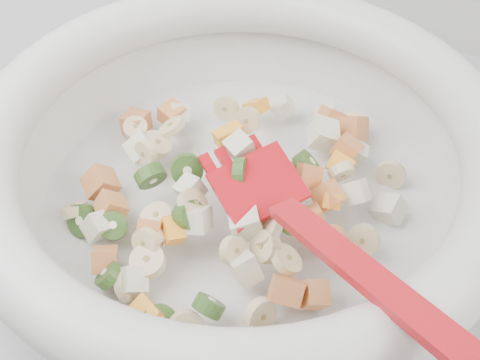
% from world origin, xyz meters
% --- Properties ---
extents(counter, '(2.00, 0.60, 0.90)m').
position_xyz_m(counter, '(0.00, 1.45, 0.45)').
color(counter, gray).
rests_on(counter, ground).
extents(mixing_bowl, '(0.45, 0.44, 0.15)m').
position_xyz_m(mixing_bowl, '(0.14, 1.39, 0.97)').
color(mixing_bowl, silver).
rests_on(mixing_bowl, counter).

